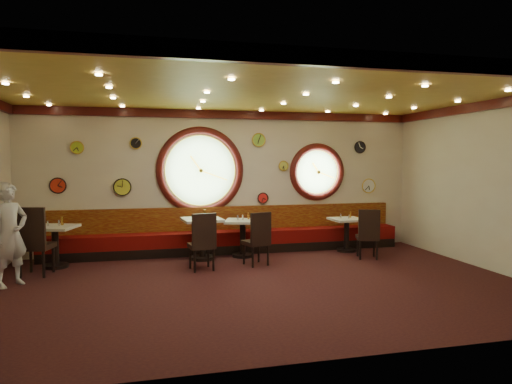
# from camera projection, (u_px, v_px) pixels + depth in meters

# --- Properties ---
(floor) EXTENTS (9.00, 6.00, 0.00)m
(floor) POSITION_uv_depth(u_px,v_px,m) (258.00, 284.00, 7.66)
(floor) COLOR black
(floor) RESTS_ON ground
(ceiling) EXTENTS (9.00, 6.00, 0.02)m
(ceiling) POSITION_uv_depth(u_px,v_px,m) (258.00, 92.00, 7.43)
(ceiling) COLOR gold
(ceiling) RESTS_ON wall_back
(wall_back) EXTENTS (9.00, 0.02, 3.20)m
(wall_back) POSITION_uv_depth(u_px,v_px,m) (227.00, 181.00, 10.45)
(wall_back) COLOR beige
(wall_back) RESTS_ON floor
(wall_front) EXTENTS (9.00, 0.02, 3.20)m
(wall_front) POSITION_uv_depth(u_px,v_px,m) (329.00, 208.00, 4.64)
(wall_front) COLOR beige
(wall_front) RESTS_ON floor
(wall_right) EXTENTS (0.02, 6.00, 3.20)m
(wall_right) POSITION_uv_depth(u_px,v_px,m) (489.00, 186.00, 8.60)
(wall_right) COLOR beige
(wall_right) RESTS_ON floor
(molding_back) EXTENTS (9.00, 0.10, 0.18)m
(molding_back) POSITION_uv_depth(u_px,v_px,m) (227.00, 115.00, 10.30)
(molding_back) COLOR #3C0C0B
(molding_back) RESTS_ON wall_back
(molding_front) EXTENTS (9.00, 0.10, 0.18)m
(molding_front) POSITION_uv_depth(u_px,v_px,m) (328.00, 58.00, 4.58)
(molding_front) COLOR #3C0C0B
(molding_front) RESTS_ON wall_back
(molding_right) EXTENTS (0.10, 6.00, 0.18)m
(molding_right) POSITION_uv_depth(u_px,v_px,m) (490.00, 105.00, 8.49)
(molding_right) COLOR #3C0C0B
(molding_right) RESTS_ON wall_back
(banquette_base) EXTENTS (8.00, 0.55, 0.20)m
(banquette_base) POSITION_uv_depth(u_px,v_px,m) (229.00, 248.00, 10.29)
(banquette_base) COLOR black
(banquette_base) RESTS_ON floor
(banquette_seat) EXTENTS (8.00, 0.55, 0.30)m
(banquette_seat) POSITION_uv_depth(u_px,v_px,m) (229.00, 237.00, 10.27)
(banquette_seat) COLOR #5A0707
(banquette_seat) RESTS_ON banquette_base
(banquette_back) EXTENTS (8.00, 0.10, 0.55)m
(banquette_back) POSITION_uv_depth(u_px,v_px,m) (227.00, 218.00, 10.45)
(banquette_back) COLOR #5E0E07
(banquette_back) RESTS_ON wall_back
(porthole_left_glass) EXTENTS (1.66, 0.02, 1.66)m
(porthole_left_glass) POSITION_uv_depth(u_px,v_px,m) (200.00, 171.00, 10.29)
(porthole_left_glass) COLOR #7CAE68
(porthole_left_glass) RESTS_ON wall_back
(porthole_left_frame) EXTENTS (1.98, 0.18, 1.98)m
(porthole_left_frame) POSITION_uv_depth(u_px,v_px,m) (200.00, 171.00, 10.27)
(porthole_left_frame) COLOR #3C0C0B
(porthole_left_frame) RESTS_ON wall_back
(porthole_left_ring) EXTENTS (1.61, 0.03, 1.61)m
(porthole_left_ring) POSITION_uv_depth(u_px,v_px,m) (201.00, 171.00, 10.25)
(porthole_left_ring) COLOR gold
(porthole_left_ring) RESTS_ON wall_back
(porthole_right_glass) EXTENTS (1.10, 0.02, 1.10)m
(porthole_right_glass) POSITION_uv_depth(u_px,v_px,m) (317.00, 172.00, 10.95)
(porthole_right_glass) COLOR #7CAE68
(porthole_right_glass) RESTS_ON wall_back
(porthole_right_frame) EXTENTS (1.38, 0.18, 1.38)m
(porthole_right_frame) POSITION_uv_depth(u_px,v_px,m) (317.00, 172.00, 10.94)
(porthole_right_frame) COLOR #3C0C0B
(porthole_right_frame) RESTS_ON wall_back
(porthole_right_ring) EXTENTS (1.09, 0.03, 1.09)m
(porthole_right_ring) POSITION_uv_depth(u_px,v_px,m) (317.00, 172.00, 10.91)
(porthole_right_ring) COLOR gold
(porthole_right_ring) RESTS_ON wall_back
(wall_clock_0) EXTENTS (0.24, 0.03, 0.24)m
(wall_clock_0) POSITION_uv_depth(u_px,v_px,m) (136.00, 143.00, 9.88)
(wall_clock_0) COLOR black
(wall_clock_0) RESTS_ON wall_back
(wall_clock_1) EXTENTS (0.34, 0.03, 0.34)m
(wall_clock_1) POSITION_uv_depth(u_px,v_px,m) (368.00, 186.00, 11.26)
(wall_clock_1) COLOR silver
(wall_clock_1) RESTS_ON wall_back
(wall_clock_2) EXTENTS (0.24, 0.03, 0.24)m
(wall_clock_2) POSITION_uv_depth(u_px,v_px,m) (263.00, 198.00, 10.64)
(wall_clock_2) COLOR red
(wall_clock_2) RESTS_ON wall_back
(wall_clock_3) EXTENTS (0.36, 0.03, 0.36)m
(wall_clock_3) POSITION_uv_depth(u_px,v_px,m) (122.00, 187.00, 9.88)
(wall_clock_3) COLOR #CED22E
(wall_clock_3) RESTS_ON wall_back
(wall_clock_4) EXTENTS (0.30, 0.03, 0.30)m
(wall_clock_4) POSITION_uv_depth(u_px,v_px,m) (259.00, 140.00, 10.52)
(wall_clock_4) COLOR #89C43D
(wall_clock_4) RESTS_ON wall_back
(wall_clock_5) EXTENTS (0.22, 0.03, 0.22)m
(wall_clock_5) POSITION_uv_depth(u_px,v_px,m) (283.00, 166.00, 10.71)
(wall_clock_5) COLOR #CAD145
(wall_clock_5) RESTS_ON wall_back
(wall_clock_6) EXTENTS (0.26, 0.03, 0.26)m
(wall_clock_6) POSITION_uv_depth(u_px,v_px,m) (77.00, 148.00, 9.61)
(wall_clock_6) COLOR #AACB28
(wall_clock_6) RESTS_ON wall_back
(wall_clock_7) EXTENTS (0.28, 0.03, 0.28)m
(wall_clock_7) POSITION_uv_depth(u_px,v_px,m) (360.00, 147.00, 11.13)
(wall_clock_7) COLOR black
(wall_clock_7) RESTS_ON wall_back
(wall_clock_8) EXTENTS (0.32, 0.03, 0.32)m
(wall_clock_8) POSITION_uv_depth(u_px,v_px,m) (58.00, 186.00, 9.57)
(wall_clock_8) COLOR red
(wall_clock_8) RESTS_ON wall_back
(table_a) EXTENTS (0.91, 0.91, 0.81)m
(table_a) POSITION_uv_depth(u_px,v_px,m) (55.00, 241.00, 8.83)
(table_a) COLOR black
(table_a) RESTS_ON floor
(table_b) EXTENTS (0.87, 0.87, 0.87)m
(table_b) POSITION_uv_depth(u_px,v_px,m) (202.00, 234.00, 9.55)
(table_b) COLOR black
(table_b) RESTS_ON floor
(table_c) EXTENTS (0.91, 0.91, 0.80)m
(table_c) POSITION_uv_depth(u_px,v_px,m) (243.00, 234.00, 9.82)
(table_c) COLOR black
(table_c) RESTS_ON floor
(table_d) EXTENTS (0.72, 0.72, 0.76)m
(table_d) POSITION_uv_depth(u_px,v_px,m) (347.00, 231.00, 10.40)
(table_d) COLOR black
(table_d) RESTS_ON floor
(chair_a) EXTENTS (0.63, 0.63, 0.78)m
(chair_a) POSITION_uv_depth(u_px,v_px,m) (33.00, 237.00, 8.12)
(chair_a) COLOR black
(chair_a) RESTS_ON floor
(chair_b) EXTENTS (0.52, 0.52, 0.68)m
(chair_b) POSITION_uv_depth(u_px,v_px,m) (203.00, 238.00, 8.55)
(chair_b) COLOR black
(chair_b) RESTS_ON floor
(chair_c) EXTENTS (0.56, 0.56, 0.66)m
(chair_c) POSITION_uv_depth(u_px,v_px,m) (258.00, 235.00, 8.96)
(chair_c) COLOR black
(chair_c) RESTS_ON floor
(chair_d) EXTENTS (0.56, 0.56, 0.65)m
(chair_d) POSITION_uv_depth(u_px,v_px,m) (368.00, 231.00, 9.58)
(chair_d) COLOR black
(chair_d) RESTS_ON floor
(condiment_a_salt) EXTENTS (0.03, 0.03, 0.09)m
(condiment_a_salt) POSITION_uv_depth(u_px,v_px,m) (48.00, 223.00, 8.84)
(condiment_a_salt) COLOR silver
(condiment_a_salt) RESTS_ON table_a
(condiment_b_salt) EXTENTS (0.03, 0.03, 0.09)m
(condiment_b_salt) POSITION_uv_depth(u_px,v_px,m) (196.00, 216.00, 9.52)
(condiment_b_salt) COLOR silver
(condiment_b_salt) RESTS_ON table_b
(condiment_c_salt) EXTENTS (0.04, 0.04, 0.11)m
(condiment_c_salt) POSITION_uv_depth(u_px,v_px,m) (238.00, 218.00, 9.77)
(condiment_c_salt) COLOR silver
(condiment_c_salt) RESTS_ON table_c
(condiment_d_salt) EXTENTS (0.04, 0.04, 0.11)m
(condiment_d_salt) POSITION_uv_depth(u_px,v_px,m) (341.00, 216.00, 10.39)
(condiment_d_salt) COLOR silver
(condiment_d_salt) RESTS_ON table_d
(condiment_a_pepper) EXTENTS (0.04, 0.04, 0.11)m
(condiment_a_pepper) POSITION_uv_depth(u_px,v_px,m) (59.00, 223.00, 8.83)
(condiment_a_pepper) COLOR silver
(condiment_a_pepper) RESTS_ON table_a
(condiment_b_pepper) EXTENTS (0.04, 0.04, 0.11)m
(condiment_b_pepper) POSITION_uv_depth(u_px,v_px,m) (202.00, 216.00, 9.49)
(condiment_b_pepper) COLOR #B8B7BC
(condiment_b_pepper) RESTS_ON table_b
(condiment_c_pepper) EXTENTS (0.04, 0.04, 0.11)m
(condiment_c_pepper) POSITION_uv_depth(u_px,v_px,m) (243.00, 217.00, 9.83)
(condiment_c_pepper) COLOR silver
(condiment_c_pepper) RESTS_ON table_c
(condiment_d_pepper) EXTENTS (0.03, 0.03, 0.09)m
(condiment_d_pepper) POSITION_uv_depth(u_px,v_px,m) (349.00, 217.00, 10.30)
(condiment_d_pepper) COLOR silver
(condiment_d_pepper) RESTS_ON table_d
(condiment_a_bottle) EXTENTS (0.05, 0.05, 0.17)m
(condiment_a_bottle) POSITION_uv_depth(u_px,v_px,m) (62.00, 221.00, 8.92)
(condiment_a_bottle) COLOR gold
(condiment_a_bottle) RESTS_ON table_a
(condiment_b_bottle) EXTENTS (0.05, 0.05, 0.17)m
(condiment_b_bottle) POSITION_uv_depth(u_px,v_px,m) (205.00, 214.00, 9.59)
(condiment_b_bottle) COLOR orange
(condiment_b_bottle) RESTS_ON table_b
(condiment_c_bottle) EXTENTS (0.05, 0.05, 0.15)m
(condiment_c_bottle) POSITION_uv_depth(u_px,v_px,m) (249.00, 216.00, 9.92)
(condiment_c_bottle) COLOR orange
(condiment_c_bottle) RESTS_ON table_c
(condiment_d_bottle) EXTENTS (0.04, 0.04, 0.14)m
(condiment_d_bottle) POSITION_uv_depth(u_px,v_px,m) (350.00, 214.00, 10.52)
(condiment_d_bottle) COLOR gold
(condiment_d_bottle) RESTS_ON table_d
(waiter) EXTENTS (0.72, 0.75, 1.72)m
(waiter) POSITION_uv_depth(u_px,v_px,m) (10.00, 234.00, 7.51)
(waiter) COLOR silver
(waiter) RESTS_ON floor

